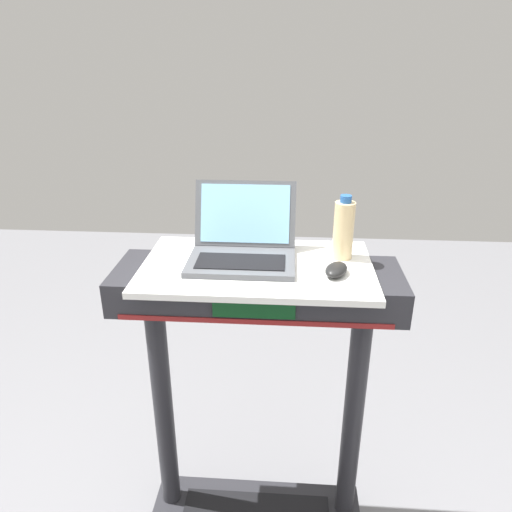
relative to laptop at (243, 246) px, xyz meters
The scene contains 4 objects.
desk_board 0.08m from the laptop, 38.33° to the right, with size 0.71×0.43×0.02m, color white.
laptop is the anchor object (origin of this frame).
computer_mouse 0.30m from the laptop, 18.60° to the right, with size 0.06×0.10×0.03m, color black.
water_bottle 0.32m from the laptop, ahead, with size 0.06×0.06×0.20m.
Camera 1 is at (0.09, -0.64, 1.79)m, focal length 33.58 mm.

